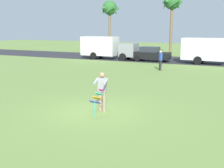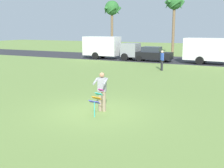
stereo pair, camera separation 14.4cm
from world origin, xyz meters
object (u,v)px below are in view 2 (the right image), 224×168
Objects in this scene: parked_truck_white_box at (214,50)px; person_walker_near at (162,60)px; palm_tree_left_near at (112,10)px; kite_held at (97,99)px; palm_tree_right_near at (174,4)px; person_kite_flyer at (102,90)px; parked_truck_grey_van at (108,47)px; parked_car_black at (153,54)px.

parked_truck_white_box is 3.91× the size of person_walker_near.
palm_tree_left_near is 20.25m from person_walker_near.
palm_tree_left_near is 4.39× the size of person_walker_near.
kite_held is 0.14× the size of palm_tree_right_near.
person_kite_flyer is at bearing -64.89° from palm_tree_left_near.
person_kite_flyer reaches higher than kite_held.
palm_tree_left_near is at bearing 113.12° from parked_truck_grey_van.
palm_tree_right_near is (0.23, 7.93, 5.92)m from parked_car_black.
palm_tree_right_near is at bearing 98.05° from kite_held.
parked_car_black is 0.52× the size of palm_tree_right_near.
parked_truck_grey_van is 5.54m from parked_car_black.
parked_car_black is 6.47m from parked_truck_white_box.
palm_tree_right_near is at bearing 100.68° from person_walker_near.
parked_truck_grey_van is at bearing 115.50° from kite_held.
palm_tree_left_near reaches higher than parked_truck_white_box.
kite_held is at bearing -81.95° from palm_tree_right_near.
kite_held is 29.24m from palm_tree_right_near.
parked_truck_grey_van and parked_truck_white_box have the same top height.
parked_truck_white_box reaches higher than person_kite_flyer.
palm_tree_right_near is (-3.88, 27.63, 5.75)m from person_kite_flyer.
parked_car_black is 9.90m from palm_tree_right_near.
person_kite_flyer is at bearing -96.76° from parked_truck_white_box.
palm_tree_right_near is (-6.21, 7.93, 5.29)m from parked_truck_white_box.
person_kite_flyer is at bearing -64.01° from parked_truck_grey_van.
kite_held is at bearing -79.49° from person_kite_flyer.
person_kite_flyer is 0.76m from kite_held.
parked_truck_grey_van is 11.94m from parked_truck_white_box.
palm_tree_left_near is 0.94× the size of palm_tree_right_near.
person_kite_flyer is at bearing -78.23° from parked_car_black.
kite_held is at bearing -84.69° from person_walker_near.
parked_car_black is at bearing -0.01° from parked_truck_grey_van.
palm_tree_right_near is at bearing 128.07° from parked_truck_white_box.
parked_truck_grey_van is at bearing 179.99° from parked_truck_white_box.
parked_truck_grey_van is at bearing -66.88° from palm_tree_left_near.
person_kite_flyer reaches higher than parked_car_black.
parked_truck_white_box is at bearing -0.01° from parked_car_black.
parked_car_black is at bearing -91.65° from palm_tree_right_near.
palm_tree_left_near is (-13.51, 29.26, 5.50)m from kite_held.
parked_car_black is at bearing -43.63° from palm_tree_left_near.
person_kite_flyer is 20.13m from parked_car_black.
parked_truck_white_box is at bearing 61.36° from person_walker_near.
parked_truck_grey_van is 0.99× the size of parked_truck_white_box.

